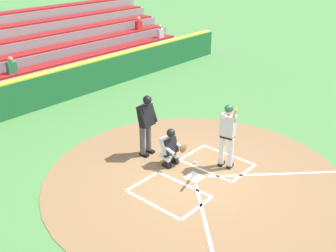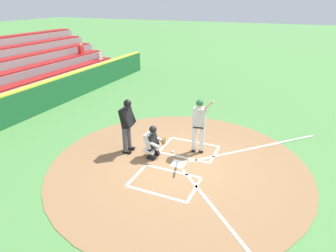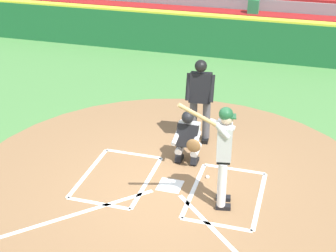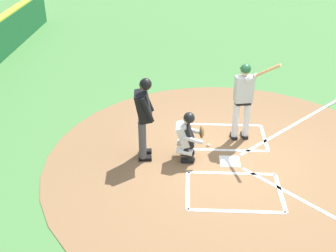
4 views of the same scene
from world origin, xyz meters
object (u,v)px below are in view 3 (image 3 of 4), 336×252
Objects in this scene: plate_umpire at (200,95)px; baseball at (208,177)px; catcher at (188,136)px; batter at (223,150)px.

plate_umpire is 25.20× the size of baseball.
batter is at bearing 126.11° from catcher.
baseball is at bearing -62.80° from batter.
catcher is 15.27× the size of baseball.
batter reaches higher than catcher.
batter is at bearing 117.20° from baseball.
baseball is at bearing 109.59° from plate_umpire.
batter is 1.14× the size of plate_umpire.
catcher is 0.61× the size of plate_umpire.
baseball is (-0.50, 1.41, -1.04)m from plate_umpire.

